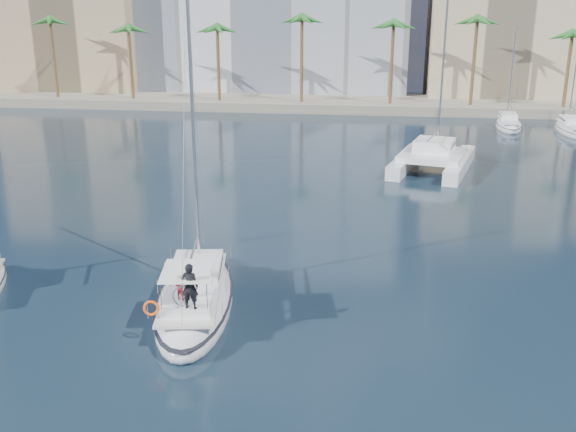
# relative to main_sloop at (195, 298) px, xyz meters

# --- Properties ---
(ground) EXTENTS (160.00, 160.00, 0.00)m
(ground) POSITION_rel_main_sloop_xyz_m (2.35, 3.48, -0.50)
(ground) COLOR black
(ground) RESTS_ON ground
(quay) EXTENTS (120.00, 14.00, 1.20)m
(quay) POSITION_rel_main_sloop_xyz_m (2.35, 64.48, 0.10)
(quay) COLOR gray
(quay) RESTS_ON ground
(building_modern) EXTENTS (42.00, 16.00, 28.00)m
(building_modern) POSITION_rel_main_sloop_xyz_m (-9.65, 76.48, 13.50)
(building_modern) COLOR silver
(building_modern) RESTS_ON ground
(building_tan_left) EXTENTS (22.00, 14.00, 22.00)m
(building_tan_left) POSITION_rel_main_sloop_xyz_m (-39.65, 72.48, 10.50)
(building_tan_left) COLOR tan
(building_tan_left) RESTS_ON ground
(building_beige) EXTENTS (20.00, 14.00, 20.00)m
(building_beige) POSITION_rel_main_sloop_xyz_m (24.35, 73.48, 9.50)
(building_beige) COLOR tan
(building_beige) RESTS_ON ground
(palm_left) EXTENTS (3.60, 3.60, 12.30)m
(palm_left) POSITION_rel_main_sloop_xyz_m (-31.65, 60.48, 9.78)
(palm_left) COLOR brown
(palm_left) RESTS_ON ground
(palm_centre) EXTENTS (3.60, 3.60, 12.30)m
(palm_centre) POSITION_rel_main_sloop_xyz_m (2.35, 60.48, 9.78)
(palm_centre) COLOR brown
(palm_centre) RESTS_ON ground
(main_sloop) EXTENTS (5.11, 10.90, 15.56)m
(main_sloop) POSITION_rel_main_sloop_xyz_m (0.00, 0.00, 0.00)
(main_sloop) COLOR white
(main_sloop) RESTS_ON ground
(catamaran) EXTENTS (8.08, 12.23, 16.47)m
(catamaran) POSITION_rel_main_sloop_xyz_m (12.39, 28.78, 0.62)
(catamaran) COLOR white
(catamaran) RESTS_ON ground
(seagull) EXTENTS (1.13, 0.49, 0.21)m
(seagull) POSITION_rel_main_sloop_xyz_m (-0.81, 5.13, 0.16)
(seagull) COLOR silver
(seagull) RESTS_ON ground
(moored_yacht_a) EXTENTS (3.37, 9.52, 11.90)m
(moored_yacht_a) POSITION_rel_main_sloop_xyz_m (22.35, 50.48, -0.50)
(moored_yacht_a) COLOR white
(moored_yacht_a) RESTS_ON ground
(moored_yacht_b) EXTENTS (3.32, 10.83, 13.72)m
(moored_yacht_b) POSITION_rel_main_sloop_xyz_m (28.85, 48.48, -0.50)
(moored_yacht_b) COLOR white
(moored_yacht_b) RESTS_ON ground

